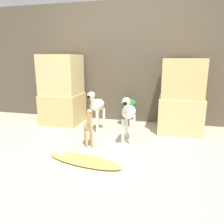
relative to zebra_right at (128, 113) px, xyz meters
name	(u,v)px	position (x,y,z in m)	size (l,w,h in m)	color
ground_plane	(97,154)	(-0.31, -0.54, -0.44)	(14.00, 14.00, 0.00)	#B2A88E
wall_back	(123,63)	(-0.31, 1.14, 0.66)	(6.40, 0.08, 2.20)	brown
rock_pillar_left	(62,90)	(-1.37, 0.69, 0.18)	(0.69, 0.65, 1.26)	#D1B775
rock_pillar_right	(181,97)	(0.75, 0.69, 0.14)	(0.69, 0.65, 1.20)	#DBC184
zebra_right	(128,113)	(0.00, 0.00, 0.00)	(0.20, 0.52, 0.69)	white
zebra_left	(96,106)	(-0.60, 0.35, 0.00)	(0.24, 0.52, 0.69)	white
giraffe_figurine	(89,125)	(-0.50, -0.30, -0.12)	(0.26, 0.37, 0.57)	tan
potted_palm_front	(128,107)	(-0.14, 0.83, -0.10)	(0.29, 0.29, 0.48)	#513323
surfboard	(83,160)	(-0.40, -0.77, -0.41)	(1.00, 0.45, 0.09)	gold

